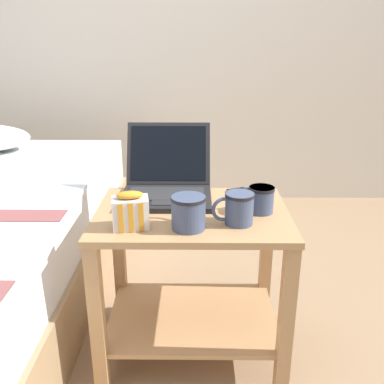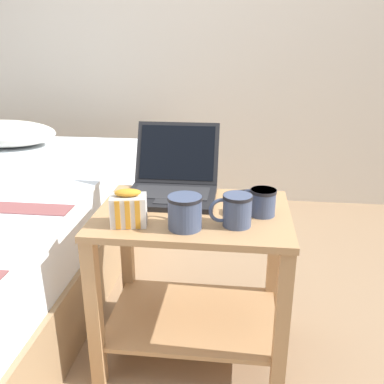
# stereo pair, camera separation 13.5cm
# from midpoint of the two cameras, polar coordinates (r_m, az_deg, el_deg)

# --- Properties ---
(ground_plane) EXTENTS (8.00, 8.00, 0.00)m
(ground_plane) POSITION_cam_midpoint_polar(r_m,az_deg,el_deg) (1.71, -2.40, -20.14)
(ground_plane) COLOR #937556
(back_wall) EXTENTS (8.00, 0.05, 2.50)m
(back_wall) POSITION_cam_midpoint_polar(r_m,az_deg,el_deg) (2.93, -1.10, 22.97)
(back_wall) COLOR beige
(back_wall) RESTS_ON ground_plane
(bedside_table) EXTENTS (0.64, 0.46, 0.56)m
(bedside_table) POSITION_cam_midpoint_polar(r_m,az_deg,el_deg) (1.50, -2.60, -9.73)
(bedside_table) COLOR tan
(bedside_table) RESTS_ON ground_plane
(laptop) EXTENTS (0.32, 0.36, 0.23)m
(laptop) POSITION_cam_midpoint_polar(r_m,az_deg,el_deg) (1.55, -5.86, 1.25)
(laptop) COLOR black
(laptop) RESTS_ON bedside_table
(mug_front_left) EXTENTS (0.13, 0.09, 0.10)m
(mug_front_left) POSITION_cam_midpoint_polar(r_m,az_deg,el_deg) (1.30, 3.24, -2.07)
(mug_front_left) COLOR #3F4C6B
(mug_front_left) RESTS_ON bedside_table
(mug_front_right) EXTENTS (0.12, 0.08, 0.09)m
(mug_front_right) POSITION_cam_midpoint_polar(r_m,az_deg,el_deg) (1.40, 6.39, -0.86)
(mug_front_right) COLOR #3F4C6B
(mug_front_right) RESTS_ON bedside_table
(mug_mid_center) EXTENTS (0.11, 0.14, 0.10)m
(mug_mid_center) POSITION_cam_midpoint_polar(r_m,az_deg,el_deg) (1.27, -3.61, -2.54)
(mug_mid_center) COLOR #3F4C6B
(mug_mid_center) RESTS_ON bedside_table
(snack_bag) EXTENTS (0.12, 0.09, 0.12)m
(snack_bag) POSITION_cam_midpoint_polar(r_m,az_deg,el_deg) (1.30, -11.16, -2.61)
(snack_bag) COLOR silver
(snack_bag) RESTS_ON bedside_table
(cell_phone) EXTENTS (0.12, 0.16, 0.01)m
(cell_phone) POSITION_cam_midpoint_polar(r_m,az_deg,el_deg) (1.54, 4.46, -0.51)
(cell_phone) COLOR black
(cell_phone) RESTS_ON bedside_table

